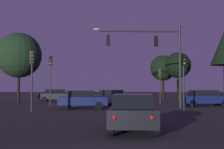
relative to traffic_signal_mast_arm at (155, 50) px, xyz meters
name	(u,v)px	position (x,y,z in m)	size (l,w,h in m)	color
ground_plane	(109,105)	(-3.88, 5.37, -4.97)	(168.00, 168.00, 0.00)	#262326
traffic_signal_mast_arm	(155,50)	(0.00, 0.00, 0.00)	(7.53, 0.44, 7.14)	#232326
traffic_light_corner_left	(160,79)	(1.63, 6.43, -2.28)	(0.36, 0.39, 3.76)	#232326
traffic_light_corner_right	(184,71)	(1.89, -2.18, -1.86)	(0.35, 0.38, 4.39)	#232326
traffic_light_median	(32,69)	(-9.73, -3.12, -1.80)	(0.32, 0.36, 4.48)	#232326
traffic_light_far_side	(51,71)	(-9.40, 2.98, -1.61)	(0.31, 0.36, 4.77)	#232326
car_nearside_lane	(133,112)	(-3.20, -13.25, -4.17)	(2.24, 4.46, 1.52)	black
car_crossing_left	(83,99)	(-6.13, -0.44, -4.17)	(4.12, 1.75, 1.52)	#0F1947
car_crossing_right	(205,98)	(5.09, 2.41, -4.17)	(4.55, 1.80, 1.52)	#0F1947
car_far_lane	(112,97)	(-3.52, 4.87, -4.17)	(3.70, 4.22, 1.52)	gray
car_parked_lot	(57,95)	(-10.33, 12.93, -4.17)	(4.52, 2.02, 1.52)	#232328
tree_behind_sign	(163,68)	(4.34, 18.51, -0.39)	(3.73, 3.73, 6.47)	black
tree_left_far	(19,55)	(-13.98, 8.79, 0.44)	(5.10, 5.10, 7.97)	black
tree_right_cluster	(178,65)	(5.25, 13.16, -0.35)	(3.33, 3.33, 6.30)	black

